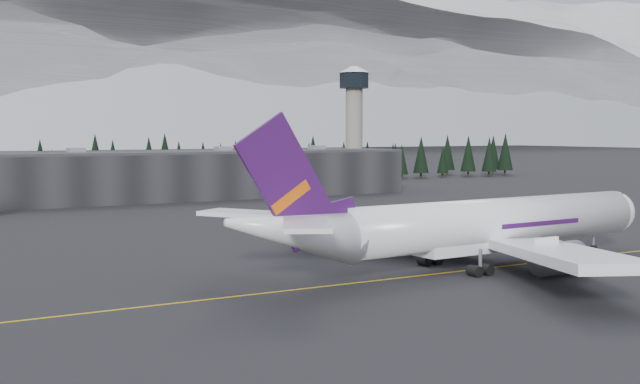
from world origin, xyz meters
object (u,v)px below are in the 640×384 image
gse_vehicle_b (294,198)px  terminal (116,176)px  jet_main (463,226)px  control_tower (354,113)px

gse_vehicle_b → terminal: bearing=-125.4°
terminal → gse_vehicle_b: (39.20, -24.09, -5.59)m
jet_main → gse_vehicle_b: 106.34m
gse_vehicle_b → control_tower: bearing=123.3°
control_tower → jet_main: size_ratio=0.56×
terminal → control_tower: size_ratio=4.24×
jet_main → gse_vehicle_b: bearing=70.8°
control_tower → jet_main: 145.92m
terminal → control_tower: control_tower is taller
terminal → gse_vehicle_b: size_ratio=38.20×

